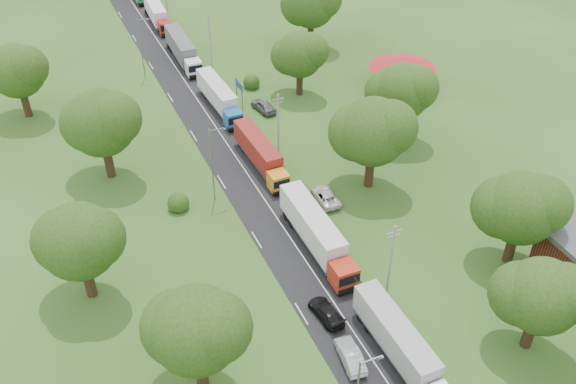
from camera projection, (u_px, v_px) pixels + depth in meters
ground at (308, 265)px, 68.77m from camera, size 260.00×260.00×0.00m
road at (243, 167)px, 83.34m from camera, size 8.00×200.00×0.04m
info_sign at (239, 89)px, 94.13m from camera, size 0.12×3.10×4.10m
pole_1 at (391, 260)px, 62.61m from camera, size 1.60×0.24×9.00m
pole_2 at (278, 124)px, 83.01m from camera, size 1.60×0.24×9.00m
pole_3 at (210, 41)px, 103.41m from camera, size 1.60×0.24×9.00m
lamp_1 at (213, 161)px, 74.62m from camera, size 2.03×0.22×10.00m
lamp_2 at (142, 45)px, 100.12m from camera, size 2.03×0.22×10.00m
tree_2 at (541, 295)px, 56.27m from camera, size 8.00×8.00×10.10m
tree_3 at (520, 207)px, 65.12m from camera, size 8.80×8.80×11.07m
tree_4 at (372, 131)px, 75.61m from camera, size 9.60×9.60×12.05m
tree_5 at (401, 91)px, 84.71m from camera, size 8.80×8.80×11.07m
tree_6 at (299, 54)px, 95.21m from camera, size 8.00×8.00×10.10m
tree_7 at (311, 3)px, 108.30m from camera, size 9.60×9.60×12.05m
tree_10 at (196, 329)px, 52.40m from camera, size 8.80×8.80×11.07m
tree_11 at (78, 240)px, 61.07m from camera, size 8.80×8.80×11.07m
tree_12 at (100, 122)px, 77.21m from camera, size 9.60×9.60×12.05m
tree_13 at (16, 70)px, 89.57m from camera, size 8.80×8.80×11.07m
house_cream at (402, 68)px, 98.08m from camera, size 10.08×10.08×5.80m
truck_0 at (401, 345)px, 57.54m from camera, size 2.50×14.04×3.89m
truck_1 at (316, 233)px, 69.63m from camera, size 2.62×15.01×4.16m
truck_2 at (260, 153)px, 82.39m from camera, size 2.62×13.53×3.74m
truck_3 at (219, 97)px, 94.23m from camera, size 2.78×13.86×3.84m
truck_4 at (182, 49)px, 107.06m from camera, size 2.80×14.53×4.02m
truck_5 at (157, 13)px, 119.84m from camera, size 2.98×13.76×3.80m
car_lane_mid at (350, 356)px, 58.21m from camera, size 2.20×4.81×1.53m
car_lane_rear at (326, 312)px, 62.52m from camera, size 2.39×4.90×1.37m
car_verge_near at (325, 196)px, 77.23m from camera, size 2.65×5.23×1.42m
car_verge_far at (264, 106)px, 94.51m from camera, size 2.77×5.12×1.65m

